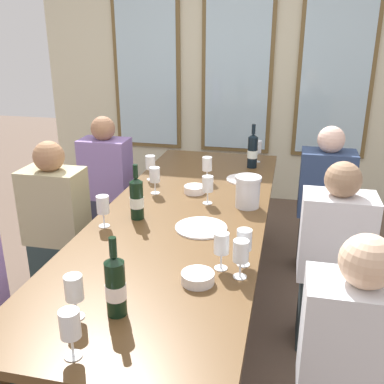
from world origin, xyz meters
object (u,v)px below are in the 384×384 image
at_px(seated_person_1, 349,378).
at_px(wine_glass_6, 208,185).
at_px(wine_glass_8, 70,325).
at_px(seated_person_5, 333,263).
at_px(metal_pitcher, 248,192).
at_px(white_plate_0, 244,179).
at_px(wine_glass_5, 207,165).
at_px(wine_bottle_1, 116,286).
at_px(wine_glass_2, 221,245).
at_px(wine_glass_10, 257,148).
at_px(wine_glass_9, 103,206).
at_px(seated_person_2, 107,188).
at_px(seated_person_4, 57,230).
at_px(dining_table, 184,223).
at_px(wine_glass_0, 155,175).
at_px(white_plate_1, 201,228).
at_px(seated_person_3, 324,205).
at_px(wine_glass_3, 241,253).
at_px(wine_glass_7, 244,241).
at_px(tasting_bowl_1, 198,278).
at_px(wine_bottle_0, 253,151).
at_px(tasting_bowl_0, 195,189).
at_px(wine_glass_1, 74,289).
at_px(wine_glass_4, 150,163).

bearing_deg(seated_person_1, wine_glass_6, 124.64).
height_order(wine_glass_8, seated_person_5, seated_person_5).
xyz_separation_m(metal_pitcher, wine_glass_8, (-0.42, -1.42, 0.03)).
distance_m(white_plate_0, wine_glass_5, 0.29).
distance_m(white_plate_0, wine_bottle_1, 1.69).
bearing_deg(seated_person_1, wine_glass_2, 149.37).
distance_m(wine_glass_6, wine_glass_10, 0.99).
xyz_separation_m(wine_glass_9, seated_person_2, (-0.48, 1.13, -0.33)).
bearing_deg(seated_person_4, wine_glass_9, -33.53).
bearing_deg(seated_person_5, dining_table, 178.22).
xyz_separation_m(wine_glass_0, wine_glass_5, (0.28, 0.31, -0.00)).
relative_size(white_plate_1, seated_person_3, 0.25).
bearing_deg(wine_glass_10, wine_glass_2, -90.36).
relative_size(wine_glass_2, seated_person_4, 0.16).
bearing_deg(wine_glass_3, wine_glass_7, 88.86).
distance_m(white_plate_1, wine_glass_6, 0.39).
bearing_deg(seated_person_4, wine_glass_8, -58.70).
distance_m(metal_pitcher, tasting_bowl_1, 0.91).
bearing_deg(wine_glass_6, wine_bottle_0, 76.56).
height_order(white_plate_1, wine_glass_5, wine_glass_5).
height_order(tasting_bowl_1, wine_glass_3, wine_glass_3).
bearing_deg(seated_person_5, tasting_bowl_0, 156.93).
relative_size(wine_glass_3, wine_glass_10, 1.00).
bearing_deg(wine_glass_8, wine_glass_5, 87.10).
height_order(wine_glass_9, seated_person_4, seated_person_4).
xyz_separation_m(tasting_bowl_1, wine_glass_0, (-0.49, 1.00, 0.10)).
height_order(white_plate_0, seated_person_2, seated_person_2).
xyz_separation_m(wine_glass_2, seated_person_3, (0.54, 1.45, -0.33)).
xyz_separation_m(metal_pitcher, seated_person_1, (0.50, -1.08, -0.31)).
xyz_separation_m(white_plate_1, tasting_bowl_0, (-0.15, 0.53, 0.02)).
bearing_deg(seated_person_3, seated_person_4, -154.12).
relative_size(wine_glass_7, wine_glass_10, 1.00).
height_order(dining_table, wine_glass_3, wine_glass_3).
bearing_deg(wine_glass_10, wine_bottle_1, -98.95).
height_order(white_plate_1, tasting_bowl_0, tasting_bowl_0).
bearing_deg(wine_glass_5, wine_glass_0, -132.21).
relative_size(wine_glass_7, seated_person_4, 0.16).
height_order(wine_glass_1, wine_glass_8, same).
bearing_deg(wine_bottle_0, tasting_bowl_0, -115.67).
distance_m(wine_glass_5, wine_glass_10, 0.63).
xyz_separation_m(white_plate_1, seated_person_1, (0.71, -0.71, -0.22)).
bearing_deg(wine_bottle_1, wine_glass_6, 84.10).
distance_m(wine_glass_6, seated_person_2, 1.22).
height_order(metal_pitcher, wine_glass_0, metal_pitcher).
relative_size(wine_glass_4, wine_glass_8, 1.00).
xyz_separation_m(metal_pitcher, wine_glass_7, (0.06, -0.70, 0.02)).
bearing_deg(seated_person_3, wine_glass_4, -164.77).
bearing_deg(dining_table, wine_bottle_1, -90.86).
distance_m(metal_pitcher, seated_person_5, 0.62).
xyz_separation_m(white_plate_0, wine_glass_6, (-0.17, -0.49, 0.12)).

